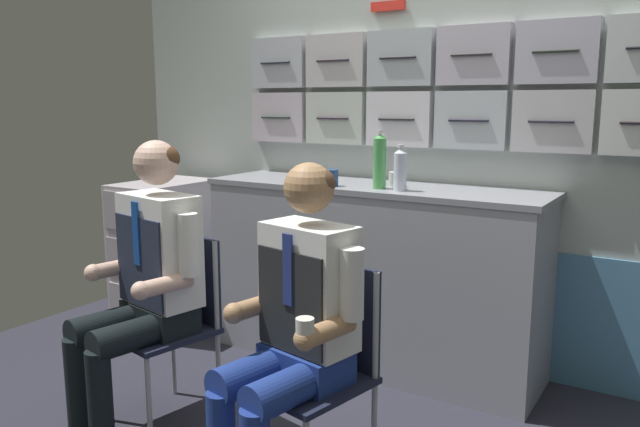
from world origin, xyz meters
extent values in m
cube|color=#A8B1AB|center=(0.00, 1.38, 1.07)|extent=(4.20, 0.06, 2.15)
cube|color=teal|center=(0.00, 1.34, 0.34)|extent=(4.12, 0.01, 0.69)
cube|color=#BEB3BE|center=(-1.00, 1.32, 1.34)|extent=(0.38, 0.06, 0.30)
cylinder|color=#1F2A23|center=(-1.00, 1.28, 1.34)|extent=(0.21, 0.01, 0.01)
cube|color=#B9C0B6|center=(-0.59, 1.32, 1.34)|extent=(0.38, 0.06, 0.30)
cylinder|color=#2A1F2B|center=(-0.59, 1.28, 1.34)|extent=(0.21, 0.01, 0.01)
cube|color=silver|center=(-0.18, 1.32, 1.34)|extent=(0.38, 0.06, 0.30)
cylinder|color=black|center=(-0.18, 1.28, 1.34)|extent=(0.21, 0.01, 0.01)
cube|color=#B3B9C0|center=(0.22, 1.32, 1.34)|extent=(0.38, 0.06, 0.30)
cylinder|color=black|center=(0.22, 1.28, 1.34)|extent=(0.21, 0.01, 0.01)
cube|color=#B9B6BC|center=(0.63, 1.32, 1.34)|extent=(0.38, 0.06, 0.30)
cylinder|color=black|center=(0.63, 1.28, 1.34)|extent=(0.21, 0.01, 0.01)
cube|color=#AEB2BB|center=(-1.00, 1.32, 1.67)|extent=(0.38, 0.06, 0.30)
cylinder|color=#1F262C|center=(-1.00, 1.28, 1.67)|extent=(0.21, 0.01, 0.01)
cube|color=#BBB7B9|center=(-0.59, 1.32, 1.67)|extent=(0.38, 0.06, 0.30)
cylinder|color=#272025|center=(-0.59, 1.28, 1.67)|extent=(0.21, 0.01, 0.01)
cube|color=#A8AEB3|center=(-0.18, 1.32, 1.67)|extent=(0.38, 0.06, 0.30)
cylinder|color=black|center=(-0.18, 1.28, 1.67)|extent=(0.21, 0.01, 0.01)
cube|color=#B3ABBB|center=(0.22, 1.32, 1.67)|extent=(0.38, 0.06, 0.30)
cylinder|color=#252425|center=(0.22, 1.28, 1.67)|extent=(0.21, 0.01, 0.01)
cube|color=#ADA9BA|center=(0.63, 1.32, 1.67)|extent=(0.38, 0.06, 0.30)
cylinder|color=black|center=(0.63, 1.28, 1.67)|extent=(0.21, 0.01, 0.01)
cube|color=red|center=(-0.27, 1.33, 1.95)|extent=(0.20, 0.02, 0.05)
cube|color=#9C9DA7|center=(-0.22, 1.09, 0.48)|extent=(1.84, 0.52, 0.97)
cube|color=gray|center=(-0.22, 1.09, 0.98)|extent=(1.87, 0.53, 0.03)
sphere|color=black|center=(-1.78, 0.65, 0.04)|extent=(0.07, 0.07, 0.07)
sphere|color=black|center=(-1.47, 0.65, 0.04)|extent=(0.07, 0.07, 0.07)
sphere|color=black|center=(-1.78, 1.20, 0.04)|extent=(0.07, 0.07, 0.07)
sphere|color=black|center=(-1.47, 1.20, 0.04)|extent=(0.07, 0.07, 0.07)
cube|color=silver|center=(-1.63, 0.93, 0.50)|extent=(0.40, 0.64, 0.86)
cube|color=#AEA4AD|center=(-1.63, 0.61, 0.21)|extent=(0.35, 0.01, 0.23)
cube|color=#AEA4AD|center=(-1.63, 0.61, 0.50)|extent=(0.35, 0.01, 0.23)
cube|color=#AEA4AD|center=(-1.63, 0.61, 0.79)|extent=(0.35, 0.01, 0.23)
cylinder|color=#28282D|center=(-1.63, 0.63, 0.91)|extent=(0.32, 0.02, 0.02)
cylinder|color=#A8AAAF|center=(-0.93, -0.15, 0.20)|extent=(0.02, 0.02, 0.41)
cylinder|color=#A8AAAF|center=(-0.57, -0.22, 0.20)|extent=(0.02, 0.02, 0.41)
cylinder|color=#A8AAAF|center=(-0.86, 0.21, 0.20)|extent=(0.02, 0.02, 0.41)
cylinder|color=#A8AAAF|center=(-0.50, 0.14, 0.20)|extent=(0.02, 0.02, 0.41)
cube|color=#191D33|center=(-0.72, 0.00, 0.42)|extent=(0.47, 0.47, 0.02)
cube|color=#191D33|center=(-0.68, 0.18, 0.63)|extent=(0.37, 0.10, 0.40)
cylinder|color=#A8AAAF|center=(-0.86, 0.21, 0.63)|extent=(0.02, 0.02, 0.40)
cylinder|color=#A8AAAF|center=(-0.50, 0.14, 0.63)|extent=(0.02, 0.02, 0.40)
cylinder|color=black|center=(-0.88, -0.33, 0.26)|extent=(0.10, 0.10, 0.40)
cylinder|color=black|center=(-0.69, -0.36, 0.26)|extent=(0.10, 0.10, 0.40)
cylinder|color=black|center=(-0.84, -0.16, 0.48)|extent=(0.20, 0.40, 0.13)
cylinder|color=black|center=(-0.66, -0.19, 0.48)|extent=(0.20, 0.40, 0.13)
cube|color=black|center=(-0.72, 0.00, 0.49)|extent=(0.38, 0.26, 0.12)
cube|color=white|center=(-0.71, 0.02, 0.80)|extent=(0.40, 0.27, 0.49)
cube|color=#1F2639|center=(-0.73, -0.09, 0.76)|extent=(0.33, 0.08, 0.39)
cube|color=navy|center=(-0.73, -0.10, 0.88)|extent=(0.04, 0.02, 0.27)
cylinder|color=white|center=(-0.92, 0.06, 0.85)|extent=(0.08, 0.08, 0.26)
cylinder|color=beige|center=(-0.92, -0.06, 0.70)|extent=(0.11, 0.25, 0.07)
sphere|color=beige|center=(-0.94, -0.16, 0.70)|extent=(0.08, 0.08, 0.08)
cylinder|color=white|center=(-0.50, -0.03, 0.85)|extent=(0.08, 0.08, 0.26)
cylinder|color=beige|center=(-0.54, -0.13, 0.70)|extent=(0.11, 0.25, 0.07)
sphere|color=beige|center=(-0.56, -0.24, 0.70)|extent=(0.08, 0.08, 0.08)
sphere|color=beige|center=(-0.71, 0.02, 1.18)|extent=(0.19, 0.19, 0.19)
ellipsoid|color=brown|center=(-0.71, 0.03, 1.19)|extent=(0.22, 0.21, 0.14)
cylinder|color=#A8AAAF|center=(-0.03, 0.13, 0.20)|extent=(0.02, 0.02, 0.41)
cube|color=#191D33|center=(0.11, -0.08, 0.42)|extent=(0.47, 0.47, 0.02)
cube|color=#191D33|center=(0.15, 0.11, 0.63)|extent=(0.37, 0.10, 0.40)
cylinder|color=#A8AAAF|center=(-0.03, 0.13, 0.63)|extent=(0.02, 0.02, 0.40)
cylinder|color=#A8AAAF|center=(0.32, 0.06, 0.63)|extent=(0.02, 0.02, 0.40)
cylinder|color=navy|center=(-0.01, -0.22, 0.48)|extent=(0.20, 0.38, 0.13)
cylinder|color=navy|center=(0.17, -0.26, 0.48)|extent=(0.20, 0.38, 0.13)
cube|color=navy|center=(0.11, -0.08, 0.49)|extent=(0.35, 0.26, 0.12)
cube|color=white|center=(0.12, -0.06, 0.78)|extent=(0.37, 0.25, 0.45)
cube|color=black|center=(0.10, -0.16, 0.74)|extent=(0.31, 0.07, 0.36)
cube|color=navy|center=(0.09, -0.16, 0.86)|extent=(0.04, 0.02, 0.25)
cylinder|color=white|center=(-0.08, -0.02, 0.83)|extent=(0.08, 0.08, 0.25)
cylinder|color=#A97D55|center=(-0.08, -0.12, 0.69)|extent=(0.11, 0.24, 0.07)
sphere|color=#A97D55|center=(-0.10, -0.22, 0.69)|extent=(0.08, 0.08, 0.08)
cylinder|color=white|center=(0.31, -0.10, 0.83)|extent=(0.08, 0.08, 0.25)
cylinder|color=#A97D55|center=(0.27, -0.20, 0.69)|extent=(0.11, 0.24, 0.07)
sphere|color=#A97D55|center=(0.25, -0.30, 0.69)|extent=(0.08, 0.08, 0.08)
cylinder|color=silver|center=(0.25, -0.30, 0.73)|extent=(0.06, 0.06, 0.06)
sphere|color=#A97D55|center=(0.12, -0.06, 1.13)|extent=(0.18, 0.18, 0.18)
ellipsoid|color=brown|center=(0.12, -0.05, 1.15)|extent=(0.20, 0.19, 0.13)
cylinder|color=silver|center=(0.00, 0.95, 1.09)|extent=(0.07, 0.07, 0.19)
cone|color=silver|center=(0.00, 0.95, 1.19)|extent=(0.07, 0.07, 0.02)
cylinder|color=silver|center=(0.00, 0.95, 1.22)|extent=(0.03, 0.03, 0.02)
cylinder|color=#4CA554|center=(-0.12, 0.97, 1.12)|extent=(0.07, 0.07, 0.25)
cone|color=#4CA554|center=(-0.12, 0.97, 1.26)|extent=(0.07, 0.07, 0.02)
cylinder|color=silver|center=(-0.12, 0.97, 1.28)|extent=(0.03, 0.03, 0.02)
cylinder|color=silver|center=(-0.09, 1.09, 1.03)|extent=(0.07, 0.07, 0.08)
cylinder|color=#382114|center=(-0.09, 1.09, 1.07)|extent=(0.06, 0.06, 0.01)
cylinder|color=navy|center=(-0.38, 0.92, 1.04)|extent=(0.08, 0.08, 0.09)
cylinder|color=#382114|center=(-0.38, 0.92, 1.08)|extent=(0.06, 0.06, 0.01)
camera|label=1|loc=(1.29, -1.87, 1.43)|focal=34.99mm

